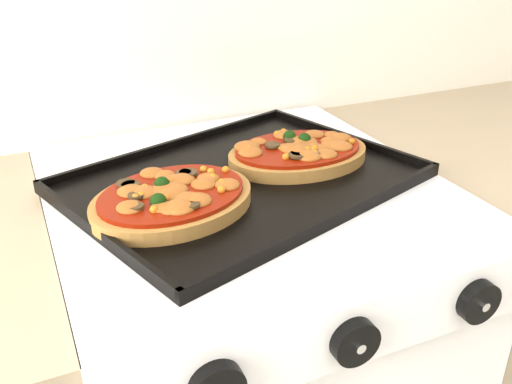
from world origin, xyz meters
TOP-DOWN VIEW (x-y plane):
  - control_panel at (-0.00, 1.39)m, footprint 0.60×0.02m
  - knob_center at (-0.01, 1.37)m, footprint 0.06×0.02m
  - knob_right at (0.17, 1.37)m, footprint 0.06×0.02m
  - baking_tray at (-0.01, 1.69)m, footprint 0.60×0.51m
  - pizza_left at (-0.14, 1.64)m, footprint 0.28×0.24m
  - pizza_right at (0.10, 1.72)m, footprint 0.24×0.17m

SIDE VIEW (x-z plane):
  - control_panel at x=0.00m, z-range 0.81..0.90m
  - knob_center at x=-0.01m, z-range 0.83..0.88m
  - knob_right at x=0.17m, z-range 0.83..0.88m
  - baking_tray at x=-0.01m, z-range 0.91..0.93m
  - pizza_left at x=-0.14m, z-range 0.92..0.95m
  - pizza_right at x=0.10m, z-range 0.92..0.95m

